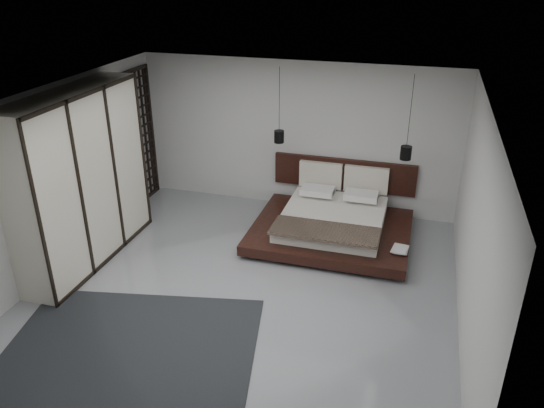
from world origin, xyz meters
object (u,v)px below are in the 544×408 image
(lattice_screen, at_px, (141,136))
(pendant_right, at_px, (406,153))
(wardrobe, at_px, (80,179))
(rug, at_px, (131,347))
(pendant_left, at_px, (279,136))
(bed, at_px, (333,221))

(lattice_screen, xyz_separation_m, pendant_right, (4.97, -0.13, 0.21))
(wardrobe, distance_m, rug, 2.85)
(lattice_screen, relative_size, pendant_right, 1.85)
(rug, bearing_deg, lattice_screen, 115.58)
(pendant_left, height_order, pendant_right, same)
(wardrobe, bearing_deg, lattice_screen, 96.12)
(lattice_screen, height_order, bed, lattice_screen)
(pendant_right, relative_size, wardrobe, 0.51)
(pendant_right, bearing_deg, pendant_left, 180.00)
(rug, bearing_deg, pendant_left, 78.63)
(bed, height_order, pendant_left, pendant_left)
(wardrobe, height_order, rug, wardrobe)
(rug, bearing_deg, bed, 62.29)
(pendant_right, height_order, rug, pendant_right)
(pendant_left, relative_size, wardrobe, 0.47)
(bed, relative_size, wardrobe, 0.96)
(pendant_right, relative_size, rug, 0.45)
(pendant_left, height_order, rug, pendant_left)
(pendant_right, xyz_separation_m, rug, (-2.99, -4.02, -1.50))
(pendant_left, xyz_separation_m, rug, (-0.81, -4.02, -1.59))
(pendant_left, bearing_deg, wardrobe, -138.97)
(wardrobe, bearing_deg, pendant_right, 25.10)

